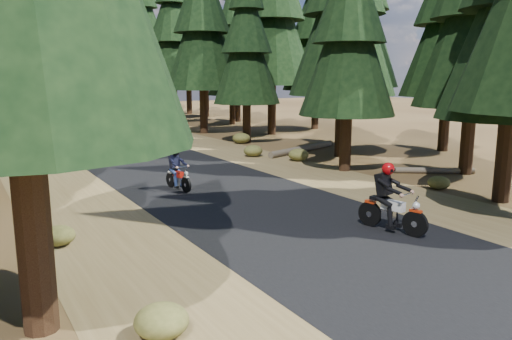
# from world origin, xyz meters

# --- Properties ---
(ground) EXTENTS (120.00, 120.00, 0.00)m
(ground) POSITION_xyz_m (0.00, 0.00, 0.00)
(ground) COLOR #402E17
(ground) RESTS_ON ground
(road) EXTENTS (6.00, 100.00, 0.01)m
(road) POSITION_xyz_m (0.00, 5.00, 0.01)
(road) COLOR black
(road) RESTS_ON ground
(shoulder_l) EXTENTS (3.20, 100.00, 0.01)m
(shoulder_l) POSITION_xyz_m (-4.60, 5.00, 0.00)
(shoulder_l) COLOR brown
(shoulder_l) RESTS_ON ground
(shoulder_r) EXTENTS (3.20, 100.00, 0.01)m
(shoulder_r) POSITION_xyz_m (4.60, 5.00, 0.00)
(shoulder_r) COLOR brown
(shoulder_r) RESTS_ON ground
(pine_forest) EXTENTS (34.59, 55.08, 16.32)m
(pine_forest) POSITION_xyz_m (-0.02, 21.05, 7.89)
(pine_forest) COLOR black
(pine_forest) RESTS_ON ground
(log_near) EXTENTS (5.19, 2.15, 0.32)m
(log_near) POSITION_xyz_m (7.60, 9.46, 0.16)
(log_near) COLOR #4C4233
(log_near) RESTS_ON ground
(log_far) EXTENTS (3.10, 2.23, 0.24)m
(log_far) POSITION_xyz_m (8.48, 2.29, 0.12)
(log_far) COLOR #4C4233
(log_far) RESTS_ON ground
(understory_shrubs) EXTENTS (14.45, 30.36, 0.61)m
(understory_shrubs) POSITION_xyz_m (0.74, 7.91, 0.27)
(understory_shrubs) COLOR #474C1E
(understory_shrubs) RESTS_ON ground
(rider_lead) EXTENTS (1.02, 2.01, 1.72)m
(rider_lead) POSITION_xyz_m (1.62, -2.35, 0.58)
(rider_lead) COLOR silver
(rider_lead) RESTS_ON road
(rider_follow) EXTENTS (0.69, 1.63, 1.41)m
(rider_follow) POSITION_xyz_m (-1.15, 4.69, 0.48)
(rider_follow) COLOR maroon
(rider_follow) RESTS_ON road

